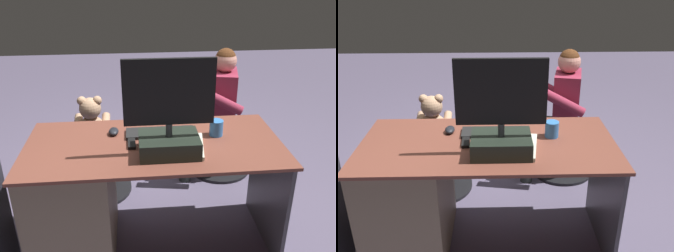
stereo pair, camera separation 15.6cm
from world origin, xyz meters
TOP-DOWN VIEW (x-y plane):
  - ground_plane at (0.00, 0.00)m, footprint 10.00×10.00m
  - desk at (0.41, 0.38)m, footprint 1.50×0.72m
  - monitor at (-0.08, 0.50)m, footprint 0.48×0.25m
  - keyboard at (-0.05, 0.26)m, footprint 0.42×0.14m
  - computer_mouse at (0.24, 0.23)m, footprint 0.06×0.10m
  - cup at (-0.38, 0.31)m, footprint 0.08×0.08m
  - tv_remote at (0.13, 0.37)m, footprint 0.05×0.15m
  - notebook_binder at (-0.16, 0.45)m, footprint 0.26×0.33m
  - office_chair_teddy at (0.43, -0.25)m, footprint 0.55×0.55m
  - teddy_bear at (0.43, -0.27)m, footprint 0.27×0.27m
  - visitor_chair at (-0.62, -0.49)m, footprint 0.54×0.54m
  - person at (-0.54, -0.47)m, footprint 0.55×0.54m

SIDE VIEW (x-z plane):
  - ground_plane at x=0.00m, z-range 0.00..0.00m
  - office_chair_teddy at x=0.43m, z-range 0.02..0.45m
  - visitor_chair at x=-0.62m, z-range 0.02..0.45m
  - desk at x=0.41m, z-range 0.02..0.75m
  - teddy_bear at x=0.43m, z-range 0.40..0.78m
  - person at x=-0.54m, z-range 0.09..1.17m
  - tv_remote at x=0.13m, z-range 0.73..0.75m
  - keyboard at x=-0.05m, z-range 0.73..0.75m
  - notebook_binder at x=-0.16m, z-range 0.73..0.75m
  - computer_mouse at x=0.24m, z-range 0.73..0.76m
  - cup at x=-0.38m, z-range 0.73..0.82m
  - monitor at x=-0.08m, z-range 0.62..1.15m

